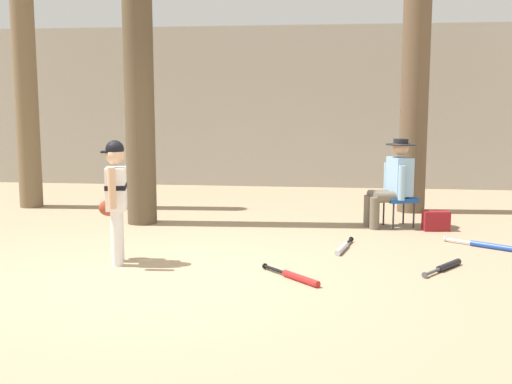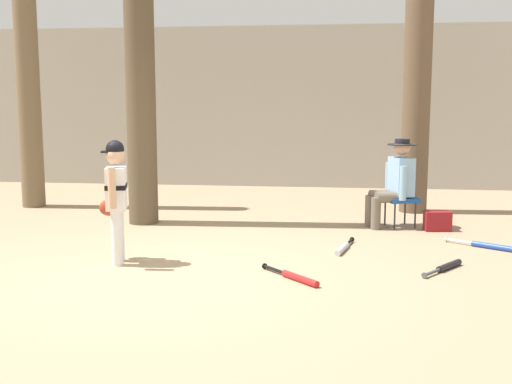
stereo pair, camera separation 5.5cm
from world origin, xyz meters
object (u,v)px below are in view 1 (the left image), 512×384
(tree_near_player, at_px, (137,21))
(tree_far_left, at_px, (23,31))
(folding_stool, at_px, (399,200))
(bat_aluminum_silver, at_px, (343,248))
(bat_red_barrel, at_px, (296,277))
(seated_spectator, at_px, (393,180))
(bat_black_composite, at_px, (446,266))
(handbag_beside_stool, at_px, (436,221))
(young_ballplayer, at_px, (115,194))
(tree_behind_spectator, at_px, (415,83))
(bat_blue_youth, at_px, (486,245))

(tree_near_player, distance_m, tree_far_left, 2.48)
(tree_near_player, xyz_separation_m, folding_stool, (3.56, 0.17, -2.40))
(bat_aluminum_silver, bearing_deg, bat_red_barrel, -109.83)
(seated_spectator, bearing_deg, bat_black_composite, -80.99)
(handbag_beside_stool, height_order, bat_aluminum_silver, handbag_beside_stool)
(handbag_beside_stool, relative_size, bat_aluminum_silver, 0.44)
(young_ballplayer, height_order, bat_aluminum_silver, young_ballplayer)
(folding_stool, xyz_separation_m, seated_spectator, (-0.09, -0.03, 0.28))
(tree_behind_spectator, height_order, young_ballplayer, tree_behind_spectator)
(tree_behind_spectator, bearing_deg, young_ballplayer, -133.94)
(tree_behind_spectator, xyz_separation_m, bat_aluminum_silver, (-1.09, -2.76, -1.94))
(handbag_beside_stool, distance_m, bat_red_barrel, 3.09)
(bat_black_composite, relative_size, bat_red_barrel, 0.96)
(tree_behind_spectator, relative_size, bat_aluminum_silver, 6.01)
(tree_far_left, bearing_deg, tree_near_player, -27.37)
(young_ballplayer, relative_size, bat_aluminum_silver, 1.70)
(tree_behind_spectator, xyz_separation_m, bat_black_composite, (-0.06, -3.47, -1.94))
(seated_spectator, distance_m, handbag_beside_stool, 0.78)
(tree_near_player, xyz_separation_m, seated_spectator, (3.46, 0.14, -2.13))
(seated_spectator, xyz_separation_m, bat_red_barrel, (-1.15, -2.76, -0.61))
(folding_stool, bearing_deg, bat_red_barrel, -113.96)
(handbag_beside_stool, bearing_deg, bat_aluminum_silver, -134.00)
(tree_near_player, height_order, bat_aluminum_silver, tree_near_player)
(young_ballplayer, height_order, handbag_beside_stool, young_ballplayer)
(tree_behind_spectator, xyz_separation_m, folding_stool, (-0.32, -1.25, -1.61))
(folding_stool, height_order, bat_aluminum_silver, folding_stool)
(folding_stool, height_order, seated_spectator, seated_spectator)
(bat_aluminum_silver, height_order, bat_blue_youth, same)
(folding_stool, xyz_separation_m, tree_far_left, (-5.75, 0.97, 2.42))
(tree_near_player, distance_m, folding_stool, 4.29)
(tree_near_player, height_order, tree_far_left, tree_far_left)
(bat_aluminum_silver, xyz_separation_m, bat_red_barrel, (-0.46, -1.29, 0.00))
(folding_stool, relative_size, bat_black_composite, 0.83)
(seated_spectator, height_order, bat_black_composite, seated_spectator)
(tree_near_player, relative_size, bat_blue_youth, 8.52)
(tree_behind_spectator, distance_m, seated_spectator, 1.90)
(seated_spectator, distance_m, bat_blue_youth, 1.63)
(tree_behind_spectator, relative_size, folding_stool, 8.97)
(bat_aluminum_silver, bearing_deg, handbag_beside_stool, 46.00)
(tree_near_player, bearing_deg, tree_behind_spectator, 20.14)
(young_ballplayer, bearing_deg, seated_spectator, 37.16)
(handbag_beside_stool, distance_m, bat_black_composite, 2.02)
(tree_far_left, bearing_deg, handbag_beside_stool, -10.79)
(tree_far_left, bearing_deg, bat_red_barrel, -39.83)
(seated_spectator, distance_m, bat_black_composite, 2.30)
(bat_blue_youth, xyz_separation_m, bat_red_barrel, (-2.13, -1.61, 0.00))
(bat_aluminum_silver, height_order, bat_red_barrel, same)
(young_ballplayer, relative_size, bat_red_barrel, 2.02)
(tree_far_left, height_order, bat_aluminum_silver, tree_far_left)
(tree_behind_spectator, height_order, bat_blue_youth, tree_behind_spectator)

